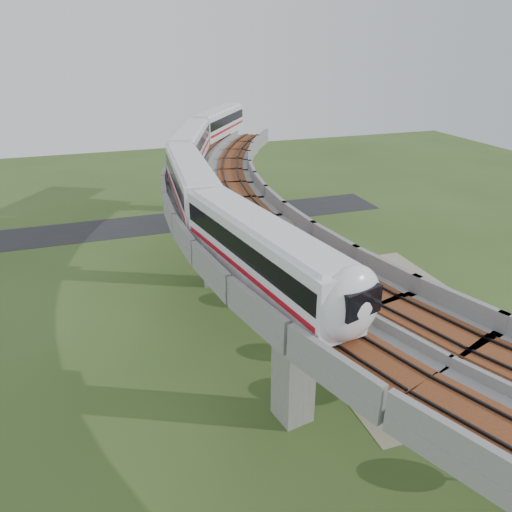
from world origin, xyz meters
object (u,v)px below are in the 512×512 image
object	(u,v)px
car_red	(425,300)
metro_train	(213,161)
car_white	(463,371)
car_dark	(348,273)

from	to	relation	value
car_red	metro_train	bearing A→B (deg)	-143.04
metro_train	car_red	xyz separation A→B (m)	(16.87, -12.17, -11.64)
car_white	car_red	size ratio (longest dim) A/B	0.98
car_red	car_dark	bearing A→B (deg)	-169.18
metro_train	car_dark	world-z (taller)	metro_train
metro_train	car_dark	xyz separation A→B (m)	(12.87, -4.67, -11.67)
car_dark	car_white	bearing A→B (deg)	150.40
car_white	car_dark	bearing A→B (deg)	90.69
car_red	car_dark	size ratio (longest dim) A/B	0.93
car_white	car_dark	distance (m)	17.61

